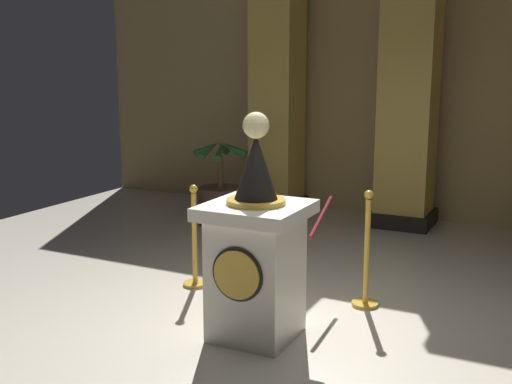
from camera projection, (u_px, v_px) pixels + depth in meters
ground_plane at (292, 328)px, 5.09m from camera, size 10.26×10.26×0.00m
back_wall at (419, 73)px, 8.52m from camera, size 10.26×0.16×4.06m
pedestal_clock at (256, 254)px, 4.81m from camera, size 0.76×0.76×1.77m
stanchion_near at (366, 266)px, 5.51m from camera, size 0.24×0.24×1.05m
stanchion_far at (195, 251)px, 6.02m from camera, size 0.24×0.24×1.00m
velvet_rope at (277, 213)px, 5.68m from camera, size 0.97×0.95×0.22m
column_left at (277, 79)px, 8.90m from camera, size 0.76×0.76×3.89m
column_centre_rear at (410, 80)px, 8.07m from camera, size 0.82×0.82×3.89m
potted_palm_left at (221, 199)px, 8.39m from camera, size 0.76×0.73×1.19m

